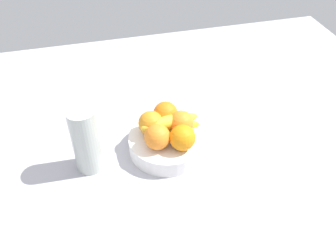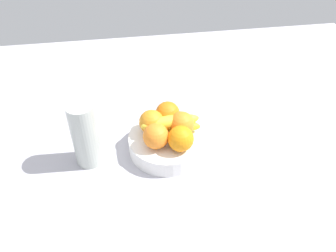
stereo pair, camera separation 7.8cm
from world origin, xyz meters
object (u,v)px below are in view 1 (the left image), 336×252
orange_back_left (166,114)px  banana_bunch (170,123)px  thermos_tumbler (86,140)px  orange_front_right (182,138)px  fruit_bowl (168,143)px  jar_lid (91,139)px  orange_front_left (157,137)px  orange_center (181,123)px  orange_back_right (151,123)px

orange_back_left → banana_bunch: 3.91cm
orange_back_left → thermos_tumbler: bearing=16.9°
orange_front_right → fruit_bowl: bearing=-62.5°
jar_lid → orange_front_right: bearing=149.4°
orange_front_left → jar_lid: 23.17cm
banana_bunch → orange_center: bearing=156.4°
fruit_bowl → orange_back_right: 7.98cm
fruit_bowl → orange_front_left: 7.91cm
orange_back_left → thermos_tumbler: 24.64cm
orange_back_left → jar_lid: bearing=-8.2°
fruit_bowl → jar_lid: 23.60cm
orange_center → orange_back_right: size_ratio=1.00×
fruit_bowl → orange_center: bearing=-169.7°
fruit_bowl → thermos_tumbler: 24.01cm
orange_front_left → banana_bunch: 7.23cm
banana_bunch → orange_back_left: bearing=-85.7°
orange_front_right → orange_back_right: 10.65cm
banana_bunch → jar_lid: size_ratio=2.32×
orange_back_right → orange_front_left: bearing=94.7°
fruit_bowl → orange_front_right: orange_front_right is taller
orange_front_right → orange_back_left: 11.33cm
orange_back_right → jar_lid: 20.17cm
orange_back_right → banana_bunch: bearing=172.7°
orange_front_right → banana_bunch: bearing=-77.1°
fruit_bowl → orange_back_right: orange_back_right is taller
orange_front_left → banana_bunch: (-4.89, -5.30, -0.52)cm
orange_back_right → banana_bunch: orange_back_right is taller
orange_back_right → banana_bunch: (-5.39, 0.69, -0.52)cm
orange_front_right → jar_lid: 29.44cm
fruit_bowl → orange_back_right: (4.34, -2.74, 6.11)cm
fruit_bowl → banana_bunch: size_ratio=1.26×
orange_front_right → banana_bunch: 7.49cm
orange_front_left → banana_bunch: bearing=-132.7°
orange_front_left → orange_back_right: size_ratio=1.00×
orange_front_right → orange_center: size_ratio=1.00×
orange_back_right → jar_lid: (17.32, -6.42, -8.09)cm
orange_back_left → thermos_tumbler: (23.54, 7.17, 1.36)cm
banana_bunch → jar_lid: banana_bunch is taller
banana_bunch → jar_lid: bearing=-17.4°
jar_lid → orange_back_right: bearing=159.6°
fruit_bowl → orange_front_right: bearing=117.5°
banana_bunch → thermos_tumbler: bearing=7.9°
orange_center → orange_back_right: 8.63cm
fruit_bowl → orange_back_right: bearing=-32.3°
thermos_tumbler → jar_lid: 14.11cm
orange_front_right → orange_front_left: bearing=-16.8°
orange_front_left → thermos_tumbler: 19.09cm
orange_front_left → orange_back_left: size_ratio=1.00×
fruit_bowl → thermos_tumbler: bearing=3.1°
orange_front_right → banana_bunch: (1.67, -7.28, -0.52)cm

